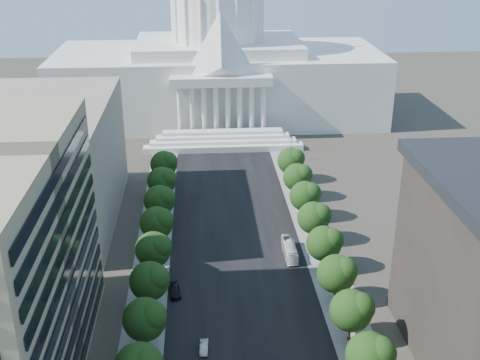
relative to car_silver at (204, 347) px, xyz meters
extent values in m
cube|color=black|center=(7.95, 43.31, -0.68)|extent=(30.00, 260.00, 0.01)
cube|color=gray|center=(-11.05, 43.31, -0.68)|extent=(8.00, 260.00, 0.02)
cube|color=gray|center=(26.95, 43.31, -0.68)|extent=(8.00, 260.00, 0.02)
cube|color=white|center=(7.95, 138.31, 11.82)|extent=(120.00, 50.00, 25.00)
cube|color=white|center=(7.95, 138.31, 26.32)|extent=(60.00, 40.00, 4.00)
cube|color=white|center=(7.95, 111.31, 19.82)|extent=(34.00, 8.00, 3.00)
cylinder|color=white|center=(7.95, 138.31, 36.32)|extent=(32.00, 32.00, 16.00)
cube|color=gray|center=(-40.05, 53.31, 14.32)|extent=(38.00, 52.00, 30.00)
cylinder|color=#33261C|center=(-10.05, 1.31, 0.79)|extent=(0.56, 0.56, 2.94)
sphere|color=black|center=(-10.05, 1.31, 5.49)|extent=(7.60, 7.60, 7.60)
sphere|color=black|center=(-8.72, 0.55, 6.63)|extent=(5.32, 5.32, 5.32)
cylinder|color=#33261C|center=(-10.05, 13.31, 0.79)|extent=(0.56, 0.56, 2.94)
sphere|color=black|center=(-10.05, 13.31, 5.49)|extent=(7.60, 7.60, 7.60)
sphere|color=black|center=(-8.72, 12.55, 6.63)|extent=(5.32, 5.32, 5.32)
cylinder|color=#33261C|center=(-10.05, 25.31, 0.79)|extent=(0.56, 0.56, 2.94)
sphere|color=black|center=(-10.05, 25.31, 5.49)|extent=(7.60, 7.60, 7.60)
sphere|color=black|center=(-8.72, 24.55, 6.63)|extent=(5.32, 5.32, 5.32)
cylinder|color=#33261C|center=(-10.05, 37.31, 0.79)|extent=(0.56, 0.56, 2.94)
sphere|color=black|center=(-10.05, 37.31, 5.49)|extent=(7.60, 7.60, 7.60)
sphere|color=black|center=(-8.72, 36.55, 6.63)|extent=(5.32, 5.32, 5.32)
cylinder|color=#33261C|center=(-10.05, 49.31, 0.79)|extent=(0.56, 0.56, 2.94)
sphere|color=black|center=(-10.05, 49.31, 5.49)|extent=(7.60, 7.60, 7.60)
sphere|color=black|center=(-8.72, 48.55, 6.63)|extent=(5.32, 5.32, 5.32)
cylinder|color=#33261C|center=(-10.05, 61.31, 0.79)|extent=(0.56, 0.56, 2.94)
sphere|color=black|center=(-10.05, 61.31, 5.49)|extent=(7.60, 7.60, 7.60)
sphere|color=black|center=(-8.72, 60.55, 6.63)|extent=(5.32, 5.32, 5.32)
cylinder|color=#33261C|center=(-10.05, 73.31, 0.79)|extent=(0.56, 0.56, 2.94)
sphere|color=black|center=(-10.05, 73.31, 5.49)|extent=(7.60, 7.60, 7.60)
sphere|color=black|center=(-8.72, 72.55, 6.63)|extent=(5.32, 5.32, 5.32)
sphere|color=black|center=(25.95, -10.69, 5.49)|extent=(7.60, 7.60, 7.60)
sphere|color=black|center=(27.28, -11.45, 6.63)|extent=(5.32, 5.32, 5.32)
cylinder|color=#33261C|center=(25.95, 1.31, 0.79)|extent=(0.56, 0.56, 2.94)
sphere|color=black|center=(25.95, 1.31, 5.49)|extent=(7.60, 7.60, 7.60)
sphere|color=black|center=(27.28, 0.55, 6.63)|extent=(5.32, 5.32, 5.32)
cylinder|color=#33261C|center=(25.95, 13.31, 0.79)|extent=(0.56, 0.56, 2.94)
sphere|color=black|center=(25.95, 13.31, 5.49)|extent=(7.60, 7.60, 7.60)
sphere|color=black|center=(27.28, 12.55, 6.63)|extent=(5.32, 5.32, 5.32)
cylinder|color=#33261C|center=(25.95, 25.31, 0.79)|extent=(0.56, 0.56, 2.94)
sphere|color=black|center=(25.95, 25.31, 5.49)|extent=(7.60, 7.60, 7.60)
sphere|color=black|center=(27.28, 24.55, 6.63)|extent=(5.32, 5.32, 5.32)
cylinder|color=#33261C|center=(25.95, 37.31, 0.79)|extent=(0.56, 0.56, 2.94)
sphere|color=black|center=(25.95, 37.31, 5.49)|extent=(7.60, 7.60, 7.60)
sphere|color=black|center=(27.28, 36.55, 6.63)|extent=(5.32, 5.32, 5.32)
cylinder|color=#33261C|center=(25.95, 49.31, 0.79)|extent=(0.56, 0.56, 2.94)
sphere|color=black|center=(25.95, 49.31, 5.49)|extent=(7.60, 7.60, 7.60)
sphere|color=black|center=(27.28, 48.55, 6.63)|extent=(5.32, 5.32, 5.32)
cylinder|color=#33261C|center=(25.95, 61.31, 0.79)|extent=(0.56, 0.56, 2.94)
sphere|color=black|center=(25.95, 61.31, 5.49)|extent=(7.60, 7.60, 7.60)
sphere|color=black|center=(27.28, 60.55, 6.63)|extent=(5.32, 5.32, 5.32)
cylinder|color=#33261C|center=(25.95, 73.31, 0.79)|extent=(0.56, 0.56, 2.94)
sphere|color=black|center=(25.95, 73.31, 5.49)|extent=(7.60, 7.60, 7.60)
sphere|color=black|center=(27.28, 72.55, 6.63)|extent=(5.32, 5.32, 5.32)
cylinder|color=gray|center=(27.25, -11.69, 8.12)|extent=(2.40, 0.14, 0.14)
sphere|color=gray|center=(26.15, -11.69, 8.02)|extent=(0.44, 0.44, 0.44)
cylinder|color=gray|center=(28.45, 13.31, 3.82)|extent=(0.18, 0.18, 9.00)
cylinder|color=gray|center=(27.25, 13.31, 8.12)|extent=(2.40, 0.14, 0.14)
sphere|color=gray|center=(26.15, 13.31, 8.02)|extent=(0.44, 0.44, 0.44)
cylinder|color=gray|center=(28.45, 38.31, 3.82)|extent=(0.18, 0.18, 9.00)
cylinder|color=gray|center=(27.25, 38.31, 8.12)|extent=(2.40, 0.14, 0.14)
sphere|color=gray|center=(26.15, 38.31, 8.02)|extent=(0.44, 0.44, 0.44)
cylinder|color=gray|center=(28.45, 63.31, 3.82)|extent=(0.18, 0.18, 9.00)
cylinder|color=gray|center=(27.25, 63.31, 8.12)|extent=(2.40, 0.14, 0.14)
sphere|color=gray|center=(26.15, 63.31, 8.02)|extent=(0.44, 0.44, 0.44)
cylinder|color=gray|center=(28.45, 88.31, 3.82)|extent=(0.18, 0.18, 9.00)
cylinder|color=gray|center=(27.25, 88.31, 8.12)|extent=(2.40, 0.14, 0.14)
sphere|color=gray|center=(26.15, 88.31, 8.02)|extent=(0.44, 0.44, 0.44)
imported|color=#A6A9AE|center=(0.00, 0.00, 0.00)|extent=(1.65, 4.20, 1.36)
imported|color=black|center=(-5.55, 17.66, 0.08)|extent=(2.80, 5.49, 1.53)
imported|color=silver|center=(19.66, 31.35, 0.79)|extent=(2.49, 10.53, 2.93)
camera|label=1|loc=(0.29, -84.90, 68.22)|focal=45.00mm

